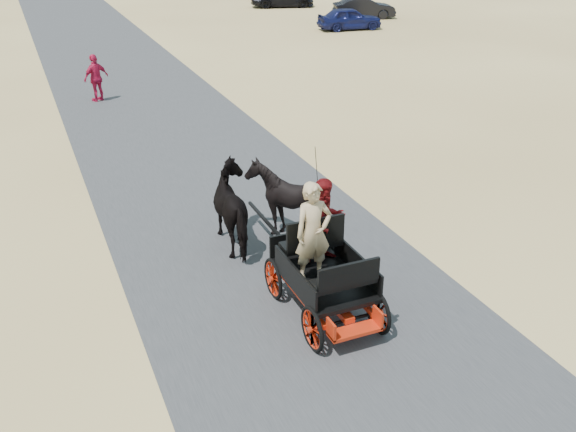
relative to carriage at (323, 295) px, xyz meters
name	(u,v)px	position (x,y,z in m)	size (l,w,h in m)	color
ground	(267,256)	(-0.17, 2.30, -0.36)	(140.00, 140.00, 0.00)	tan
road	(267,255)	(-0.17, 2.30, -0.35)	(6.00, 140.00, 0.01)	#38383A
carriage	(323,295)	(0.00, 0.00, 0.00)	(1.30, 2.40, 0.72)	black
horse_left	(238,209)	(-0.55, 3.00, 0.49)	(0.91, 2.01, 1.70)	black
horse_right	(286,200)	(0.55, 3.00, 0.49)	(1.37, 1.54, 1.70)	black
driver_man	(313,233)	(-0.20, 0.05, 1.26)	(0.66, 0.43, 1.80)	tan
passenger_woman	(325,220)	(0.30, 0.60, 1.15)	(0.77, 0.60, 1.58)	#660C0F
pedestrian	(96,78)	(-1.65, 15.63, 0.50)	(1.01, 0.42, 1.73)	#B7143D
car_a	(350,19)	(14.01, 25.27, 0.27)	(1.48, 3.69, 1.26)	navy
car_b	(364,8)	(16.80, 28.54, 0.28)	(1.35, 3.89, 1.28)	black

